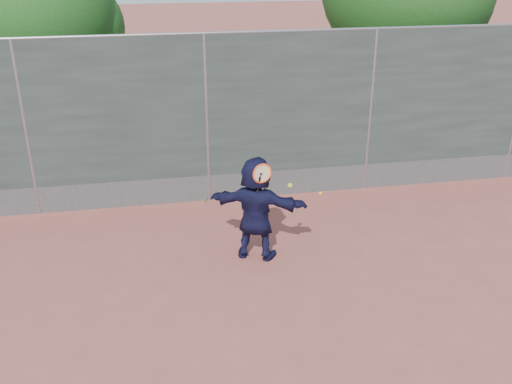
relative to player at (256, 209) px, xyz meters
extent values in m
plane|color=#9E4C42|center=(-0.46, -1.34, -0.79)|extent=(80.00, 80.00, 0.00)
imported|color=#131436|center=(0.00, 0.00, 0.00)|extent=(1.54, 1.03, 1.59)
sphere|color=#BFD12E|center=(1.61, 1.99, -0.76)|extent=(0.07, 0.07, 0.07)
cube|color=#38423D|center=(-0.46, 2.16, 0.96)|extent=(20.00, 0.04, 2.50)
cube|color=slate|center=(-0.46, 2.16, -0.54)|extent=(20.00, 0.03, 0.50)
cylinder|color=gray|center=(-0.46, 2.16, 2.21)|extent=(20.00, 0.05, 0.05)
cylinder|color=gray|center=(-3.46, 2.16, 0.71)|extent=(0.06, 0.06, 3.00)
cylinder|color=gray|center=(-0.46, 2.16, 0.71)|extent=(0.06, 0.06, 3.00)
cylinder|color=gray|center=(2.54, 2.16, 0.71)|extent=(0.06, 0.06, 3.00)
torus|color=#F14F16|center=(0.05, -0.20, 0.63)|extent=(0.29, 0.10, 0.29)
cylinder|color=beige|center=(0.05, -0.20, 0.63)|extent=(0.24, 0.07, 0.25)
cylinder|color=black|center=(0.00, -0.18, 0.43)|extent=(0.06, 0.13, 0.33)
sphere|color=#BFD12E|center=(0.43, -0.30, 0.46)|extent=(0.07, 0.07, 0.07)
cylinder|color=#382314|center=(4.04, 4.36, 0.51)|extent=(0.28, 0.28, 2.60)
cylinder|color=#382314|center=(-3.46, 5.16, 0.31)|extent=(0.28, 0.28, 2.20)
sphere|color=#23561C|center=(-3.46, 5.16, 2.23)|extent=(3.00, 3.00, 3.00)
sphere|color=#23561C|center=(-2.86, 5.36, 1.93)|extent=(2.10, 2.10, 2.10)
cone|color=#387226|center=(-0.21, 2.04, -0.66)|extent=(0.03, 0.03, 0.26)
cone|color=#387226|center=(0.09, 2.06, -0.64)|extent=(0.03, 0.03, 0.30)
cone|color=#387226|center=(-0.56, 2.02, -0.68)|extent=(0.03, 0.03, 0.22)
camera|label=1|loc=(-1.40, -7.40, 3.60)|focal=40.00mm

